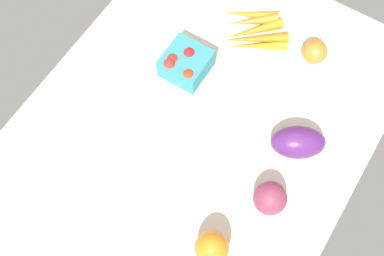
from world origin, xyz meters
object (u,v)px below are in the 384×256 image
at_px(carrot_bunch, 254,30).
at_px(red_onion_near_basket, 270,198).
at_px(eggplant, 298,142).
at_px(bell_pepper_orange, 212,248).
at_px(berry_basket, 185,63).
at_px(heirloom_tomato_orange, 315,52).

relative_size(carrot_bunch, red_onion_near_basket, 2.69).
bearing_deg(eggplant, bell_pepper_orange, -128.81).
height_order(carrot_bunch, berry_basket, berry_basket).
xyz_separation_m(carrot_bunch, bell_pepper_orange, (-0.53, -0.20, 0.03)).
bearing_deg(carrot_bunch, red_onion_near_basket, -146.76).
relative_size(bell_pepper_orange, heirloom_tomato_orange, 1.39).
bearing_deg(eggplant, red_onion_near_basket, -117.62).
relative_size(eggplant, heirloom_tomato_orange, 2.01).
bearing_deg(red_onion_near_basket, heirloom_tomato_orange, 12.44).
relative_size(bell_pepper_orange, eggplant, 0.69).
xyz_separation_m(bell_pepper_orange, heirloom_tomato_orange, (0.54, 0.03, -0.01)).
bearing_deg(bell_pepper_orange, eggplant, -7.70).
distance_m(heirloom_tomato_orange, red_onion_near_basket, 0.39).
bearing_deg(red_onion_near_basket, bell_pepper_orange, 162.36).
xyz_separation_m(carrot_bunch, berry_basket, (-0.19, 0.09, 0.02)).
bearing_deg(berry_basket, carrot_bunch, -25.43).
relative_size(berry_basket, heirloom_tomato_orange, 1.71).
xyz_separation_m(eggplant, heirloom_tomato_orange, (0.24, 0.08, -0.01)).
relative_size(carrot_bunch, eggplant, 1.61).
bearing_deg(berry_basket, heirloom_tomato_orange, -51.61).
height_order(carrot_bunch, bell_pepper_orange, bell_pepper_orange).
height_order(bell_pepper_orange, berry_basket, bell_pepper_orange).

